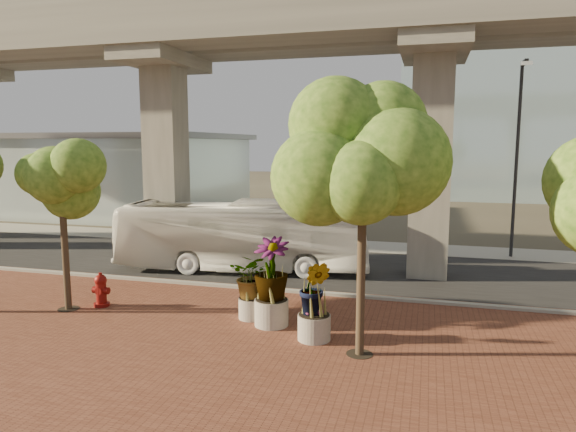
# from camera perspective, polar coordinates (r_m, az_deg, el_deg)

# --- Properties ---
(ground) EXTENTS (160.00, 160.00, 0.00)m
(ground) POSITION_cam_1_polar(r_m,az_deg,el_deg) (21.46, -1.28, -6.91)
(ground) COLOR #383328
(ground) RESTS_ON ground
(brick_plaza) EXTENTS (70.00, 13.00, 0.06)m
(brick_plaza) POSITION_cam_1_polar(r_m,az_deg,el_deg) (14.36, -10.78, -14.62)
(brick_plaza) COLOR brown
(brick_plaza) RESTS_ON ground
(asphalt_road) EXTENTS (90.00, 8.00, 0.04)m
(asphalt_road) POSITION_cam_1_polar(r_m,az_deg,el_deg) (23.32, 0.13, -5.65)
(asphalt_road) COLOR black
(asphalt_road) RESTS_ON ground
(curb_strip) EXTENTS (70.00, 0.25, 0.16)m
(curb_strip) POSITION_cam_1_polar(r_m,az_deg,el_deg) (19.60, -2.98, -8.13)
(curb_strip) COLOR #98978E
(curb_strip) RESTS_ON ground
(far_sidewalk) EXTENTS (90.00, 3.00, 0.06)m
(far_sidewalk) POSITION_cam_1_polar(r_m,az_deg,el_deg) (28.54, 3.04, -3.11)
(far_sidewalk) COLOR #98978E
(far_sidewalk) RESTS_ON ground
(transit_viaduct) EXTENTS (72.00, 5.60, 12.40)m
(transit_viaduct) POSITION_cam_1_polar(r_m,az_deg,el_deg) (22.73, 0.14, 12.45)
(transit_viaduct) COLOR gray
(transit_viaduct) RESTS_ON ground
(station_pavilion) EXTENTS (23.00, 13.00, 6.30)m
(station_pavilion) POSITION_cam_1_polar(r_m,az_deg,el_deg) (44.33, -20.55, 4.51)
(station_pavilion) COLOR silver
(station_pavilion) RESTS_ON ground
(transit_bus) EXTENTS (11.21, 4.08, 3.05)m
(transit_bus) POSITION_cam_1_polar(r_m,az_deg,el_deg) (22.49, -5.07, -2.27)
(transit_bus) COLOR white
(transit_bus) RESTS_ON ground
(fire_hydrant) EXTENTS (0.58, 0.52, 1.16)m
(fire_hydrant) POSITION_cam_1_polar(r_m,az_deg,el_deg) (18.65, -20.06, -7.74)
(fire_hydrant) COLOR maroon
(fire_hydrant) RESTS_ON ground
(planter_front) EXTENTS (1.89, 1.89, 2.07)m
(planter_front) POSITION_cam_1_polar(r_m,az_deg,el_deg) (16.22, -4.05, -7.04)
(planter_front) COLOR #9E9A8F
(planter_front) RESTS_ON ground
(planter_right) EXTENTS (2.53, 2.53, 2.70)m
(planter_right) POSITION_cam_1_polar(r_m,az_deg,el_deg) (15.48, -1.87, -6.31)
(planter_right) COLOR #ADA69C
(planter_right) RESTS_ON ground
(planter_left) EXTENTS (2.06, 2.06, 2.27)m
(planter_left) POSITION_cam_1_polar(r_m,az_deg,el_deg) (14.44, 2.95, -8.44)
(planter_left) COLOR #A59F95
(planter_left) RESTS_ON ground
(street_tree_near_west) EXTENTS (3.24, 3.24, 5.77)m
(street_tree_near_west) POSITION_cam_1_polar(r_m,az_deg,el_deg) (18.12, -23.93, 3.55)
(street_tree_near_west) COLOR #463928
(street_tree_near_west) RESTS_ON ground
(street_tree_near_east) EXTENTS (4.24, 4.24, 7.11)m
(street_tree_near_east) POSITION_cam_1_polar(r_m,az_deg,el_deg) (12.95, 8.39, 6.58)
(street_tree_near_east) COLOR #463928
(street_tree_near_east) RESTS_ON ground
(streetlamp_west) EXTENTS (0.39, 1.14, 7.83)m
(streetlamp_west) POSITION_cam_1_polar(r_m,az_deg,el_deg) (29.14, -14.36, 5.89)
(streetlamp_west) COLOR #303036
(streetlamp_west) RESTS_ON ground
(streetlamp_east) EXTENTS (0.46, 1.34, 9.26)m
(streetlamp_east) POSITION_cam_1_polar(r_m,az_deg,el_deg) (26.85, 24.17, 7.04)
(streetlamp_east) COLOR #2A2B2F
(streetlamp_east) RESTS_ON ground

